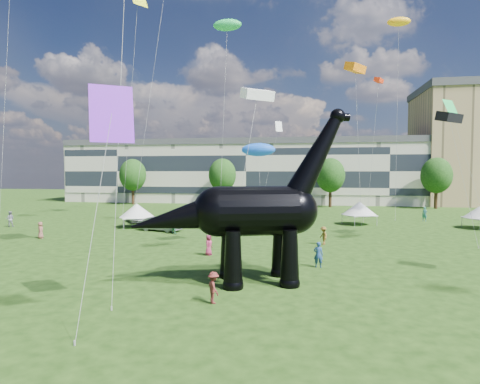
# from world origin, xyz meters

# --- Properties ---
(ground) EXTENTS (220.00, 220.00, 0.00)m
(ground) POSITION_xyz_m (0.00, 0.00, 0.00)
(ground) COLOR #16330C
(ground) RESTS_ON ground
(terrace_row) EXTENTS (78.00, 11.00, 12.00)m
(terrace_row) POSITION_xyz_m (-8.00, 62.00, 6.00)
(terrace_row) COLOR beige
(terrace_row) RESTS_ON ground
(tree_far_left) EXTENTS (5.20, 5.20, 9.44)m
(tree_far_left) POSITION_xyz_m (-30.00, 53.00, 6.29)
(tree_far_left) COLOR #382314
(tree_far_left) RESTS_ON ground
(tree_mid_left) EXTENTS (5.20, 5.20, 9.44)m
(tree_mid_left) POSITION_xyz_m (-12.00, 53.00, 6.29)
(tree_mid_left) COLOR #382314
(tree_mid_left) RESTS_ON ground
(tree_mid_right) EXTENTS (5.20, 5.20, 9.44)m
(tree_mid_right) POSITION_xyz_m (8.00, 53.00, 6.29)
(tree_mid_right) COLOR #382314
(tree_mid_right) RESTS_ON ground
(tree_far_right) EXTENTS (5.20, 5.20, 9.44)m
(tree_far_right) POSITION_xyz_m (26.00, 53.00, 6.29)
(tree_far_right) COLOR #382314
(tree_far_right) RESTS_ON ground
(dinosaur_sculpture) EXTENTS (12.97, 5.65, 10.67)m
(dinosaur_sculpture) POSITION_xyz_m (0.37, 1.87, 4.03)
(dinosaur_sculpture) COLOR black
(dinosaur_sculpture) RESTS_ON ground
(car_silver) EXTENTS (3.81, 4.50, 1.45)m
(car_silver) POSITION_xyz_m (-17.96, 27.09, 0.73)
(car_silver) COLOR #B3B3B8
(car_silver) RESTS_ON ground
(car_grey) EXTENTS (5.01, 2.81, 1.56)m
(car_grey) POSITION_xyz_m (-11.96, 20.27, 0.78)
(car_grey) COLOR slate
(car_grey) RESTS_ON ground
(car_white) EXTENTS (6.35, 3.70, 1.66)m
(car_white) POSITION_xyz_m (-7.56, 27.42, 0.83)
(car_white) COLOR white
(car_white) RESTS_ON ground
(car_dark) EXTENTS (3.84, 6.15, 1.66)m
(car_dark) POSITION_xyz_m (1.99, 24.05, 0.83)
(car_dark) COLOR #595960
(car_dark) RESTS_ON ground
(gazebo_near) EXTENTS (5.35, 5.35, 2.83)m
(gazebo_near) POSITION_xyz_m (10.13, 29.30, 1.99)
(gazebo_near) COLOR silver
(gazebo_near) RESTS_ON ground
(gazebo_left) EXTENTS (5.29, 5.29, 2.78)m
(gazebo_left) POSITION_xyz_m (-15.75, 22.60, 1.95)
(gazebo_left) COLOR silver
(gazebo_left) RESTS_ON ground
(visitors) EXTENTS (50.56, 37.22, 1.88)m
(visitors) POSITION_xyz_m (-6.55, 15.41, 0.85)
(visitors) COLOR gray
(visitors) RESTS_ON ground
(kites) EXTENTS (61.90, 51.20, 26.39)m
(kites) POSITION_xyz_m (-0.67, 34.69, 15.77)
(kites) COLOR red
(kites) RESTS_ON ground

